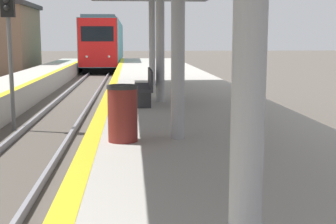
% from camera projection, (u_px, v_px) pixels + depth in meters
% --- Properties ---
extents(train, '(2.88, 22.64, 4.36)m').
position_uv_depth(train, '(106.00, 43.00, 44.24)').
color(train, black).
rests_on(train, ground).
extents(signal_mid, '(0.36, 0.31, 4.12)m').
position_uv_depth(signal_mid, '(9.00, 29.00, 13.09)').
color(signal_mid, '#595959').
rests_on(signal_mid, ground).
extents(trash_bin, '(0.52, 0.52, 0.95)m').
position_uv_depth(trash_bin, '(123.00, 113.00, 7.85)').
color(trash_bin, maroon).
rests_on(trash_bin, platform_right).
extents(bench, '(0.44, 1.89, 0.92)m').
position_uv_depth(bench, '(146.00, 85.00, 12.36)').
color(bench, '#28282D').
rests_on(bench, platform_right).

